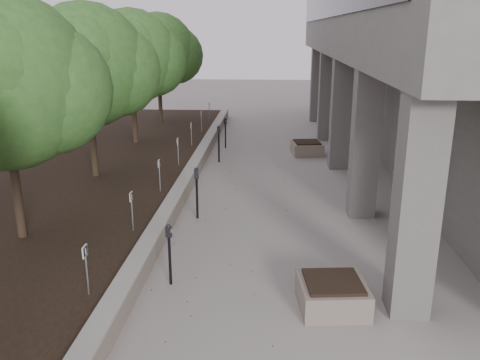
% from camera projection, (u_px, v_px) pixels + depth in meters
% --- Properties ---
extents(ground, '(90.00, 90.00, 0.00)m').
position_uv_depth(ground, '(216.00, 335.00, 8.49)').
color(ground, gray).
rests_on(ground, ground).
extents(retaining_wall, '(0.39, 26.00, 0.50)m').
position_uv_depth(retaining_wall, '(191.00, 173.00, 17.13)').
color(retaining_wall, gray).
rests_on(retaining_wall, ground).
extents(planting_bed, '(7.00, 26.00, 0.40)m').
position_uv_depth(planting_bed, '(86.00, 173.00, 17.36)').
color(planting_bed, black).
rests_on(planting_bed, ground).
extents(crabapple_tree_2, '(4.60, 4.00, 5.44)m').
position_uv_depth(crabapple_tree_2, '(7.00, 119.00, 10.74)').
color(crabapple_tree_2, '#2D5C23').
rests_on(crabapple_tree_2, planting_bed).
extents(crabapple_tree_3, '(4.60, 4.00, 5.44)m').
position_uv_depth(crabapple_tree_3, '(89.00, 92.00, 15.52)').
color(crabapple_tree_3, '#2D5C23').
rests_on(crabapple_tree_3, planting_bed).
extents(crabapple_tree_4, '(4.60, 4.00, 5.44)m').
position_uv_depth(crabapple_tree_4, '(132.00, 77.00, 20.29)').
color(crabapple_tree_4, '#2D5C23').
rests_on(crabapple_tree_4, planting_bed).
extents(crabapple_tree_5, '(4.60, 4.00, 5.44)m').
position_uv_depth(crabapple_tree_5, '(159.00, 68.00, 25.07)').
color(crabapple_tree_5, '#2D5C23').
rests_on(crabapple_tree_5, planting_bed).
extents(parking_sign_2, '(0.04, 0.22, 0.96)m').
position_uv_depth(parking_sign_2, '(87.00, 270.00, 8.85)').
color(parking_sign_2, black).
rests_on(parking_sign_2, planting_bed).
extents(parking_sign_3, '(0.04, 0.22, 0.96)m').
position_uv_depth(parking_sign_3, '(132.00, 211.00, 11.72)').
color(parking_sign_3, black).
rests_on(parking_sign_3, planting_bed).
extents(parking_sign_4, '(0.04, 0.22, 0.96)m').
position_uv_depth(parking_sign_4, '(160.00, 176.00, 14.59)').
color(parking_sign_4, black).
rests_on(parking_sign_4, planting_bed).
extents(parking_sign_5, '(0.04, 0.22, 0.96)m').
position_uv_depth(parking_sign_5, '(178.00, 152.00, 17.45)').
color(parking_sign_5, black).
rests_on(parking_sign_5, planting_bed).
extents(parking_sign_6, '(0.04, 0.22, 0.96)m').
position_uv_depth(parking_sign_6, '(191.00, 134.00, 20.32)').
color(parking_sign_6, black).
rests_on(parking_sign_6, planting_bed).
extents(parking_sign_7, '(0.04, 0.22, 0.96)m').
position_uv_depth(parking_sign_7, '(201.00, 121.00, 23.19)').
color(parking_sign_7, black).
rests_on(parking_sign_7, planting_bed).
extents(parking_sign_8, '(0.04, 0.22, 0.96)m').
position_uv_depth(parking_sign_8, '(209.00, 111.00, 26.05)').
color(parking_sign_8, black).
rests_on(parking_sign_8, planting_bed).
extents(parking_meter_2, '(0.15, 0.12, 1.31)m').
position_uv_depth(parking_meter_2, '(170.00, 255.00, 9.99)').
color(parking_meter_2, black).
rests_on(parking_meter_2, ground).
extents(parking_meter_3, '(0.15, 0.11, 1.45)m').
position_uv_depth(parking_meter_3, '(197.00, 193.00, 13.53)').
color(parking_meter_3, black).
rests_on(parking_meter_3, ground).
extents(parking_meter_4, '(0.15, 0.11, 1.45)m').
position_uv_depth(parking_meter_4, '(219.00, 144.00, 19.31)').
color(parking_meter_4, black).
rests_on(parking_meter_4, ground).
extents(parking_meter_5, '(0.16, 0.14, 1.34)m').
position_uv_depth(parking_meter_5, '(225.00, 133.00, 21.64)').
color(parking_meter_5, black).
rests_on(parking_meter_5, ground).
extents(planter_front, '(1.32, 1.32, 0.56)m').
position_uv_depth(planter_front, '(332.00, 294.00, 9.24)').
color(planter_front, gray).
rests_on(planter_front, ground).
extents(planter_back, '(1.35, 1.35, 0.56)m').
position_uv_depth(planter_back, '(307.00, 148.00, 20.64)').
color(planter_back, gray).
rests_on(planter_back, ground).
extents(berry_scatter, '(3.30, 14.10, 0.02)m').
position_uv_depth(berry_scatter, '(233.00, 224.00, 13.27)').
color(berry_scatter, maroon).
rests_on(berry_scatter, ground).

